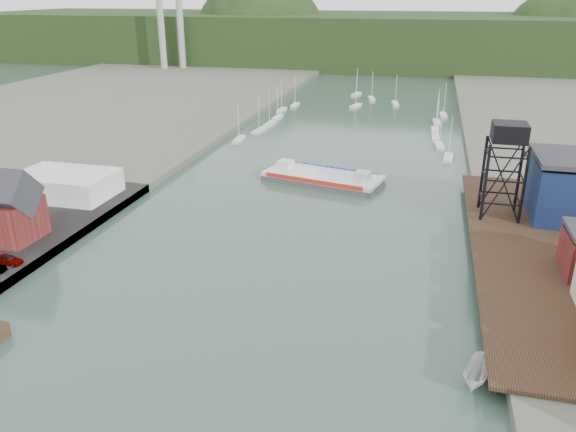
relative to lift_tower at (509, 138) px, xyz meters
The scene contains 10 objects.
ground 69.53m from the lift_tower, 121.11° to the right, with size 600.00×600.00×0.00m, color #304A43.
east_pier 19.03m from the lift_tower, 81.25° to the right, with size 14.00×70.00×2.45m.
white_shed 80.28m from the lift_tower, behind, with size 18.00×12.00×4.50m, color silver.
lift_tower is the anchor object (origin of this frame).
marina_sailboats 89.04m from the lift_tower, 113.46° to the left, with size 57.71×92.65×0.90m.
smokestacks 224.80m from the lift_tower, 128.94° to the left, with size 11.20×8.20×60.00m.
distant_hills 246.51m from the lift_tower, 99.10° to the left, with size 500.00×120.00×80.00m.
chain_ferry 40.44m from the lift_tower, 153.81° to the left, with size 26.46×15.30×3.58m.
motorboat 47.57m from the lift_tower, 97.40° to the right, with size 2.32×6.16×2.38m, color silver.
car_west_a 79.45m from the lift_tower, 152.81° to the right, with size 1.72×4.28×1.46m, color #999999.
Camera 1 is at (21.73, -38.03, 38.02)m, focal length 35.00 mm.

